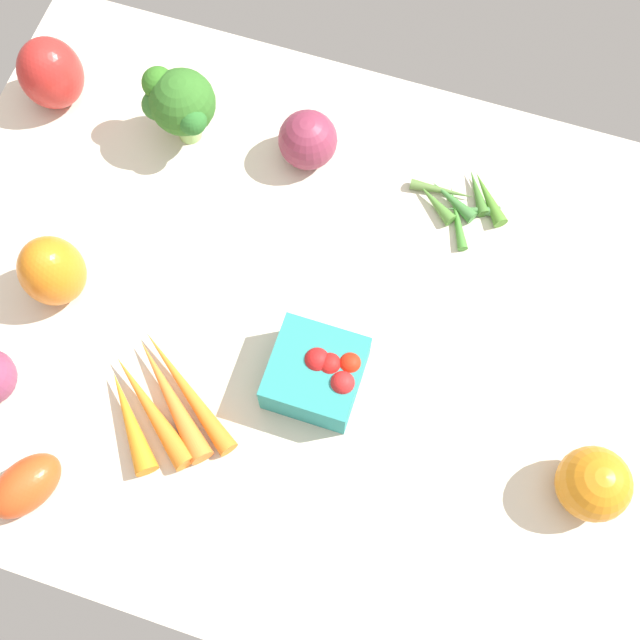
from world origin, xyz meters
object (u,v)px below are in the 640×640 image
berry_basket (318,373)px  roma_tomato (26,486)px  red_onion_center (308,140)px  heirloom_tomato_orange (594,484)px  bell_pepper_red (51,73)px  okra_pile (462,201)px  broccoli_head (179,103)px  bell_pepper_orange (52,271)px  carrot_bunch (160,404)px

berry_basket → roma_tomato: berry_basket is taller
red_onion_center → heirloom_tomato_orange: bearing=-36.5°
berry_basket → roma_tomato: bearing=-140.3°
berry_basket → heirloom_tomato_orange: 32.85cm
bell_pepper_red → okra_pile: bearing=0.9°
heirloom_tomato_orange → okra_pile: bearing=125.5°
berry_basket → red_onion_center: red_onion_center is taller
roma_tomato → bell_pepper_red: 53.38cm
broccoli_head → heirloom_tomato_orange: (59.92, -30.33, -2.96)cm
bell_pepper_red → red_onion_center: bell_pepper_red is taller
heirloom_tomato_orange → red_onion_center: bearing=143.5°
bell_pepper_orange → bell_pepper_red: size_ratio=1.00×
broccoli_head → roma_tomato: 49.79cm
bell_pepper_red → carrot_bunch: size_ratio=0.57×
okra_pile → berry_basket: bearing=-109.9°
bell_pepper_orange → carrot_bunch: size_ratio=0.57×
bell_pepper_orange → roma_tomato: bell_pepper_orange is taller
roma_tomato → heirloom_tomato_orange: bearing=-43.8°
broccoli_head → roma_tomato: broccoli_head is taller
berry_basket → broccoli_head: broccoli_head is taller
heirloom_tomato_orange → bell_pepper_red: bearing=158.7°
berry_basket → okra_pile: 30.35cm
heirloom_tomato_orange → okra_pile: size_ratio=0.62×
carrot_bunch → okra_pile: bearing=54.3°
broccoli_head → okra_pile: size_ratio=0.86×
berry_basket → bell_pepper_red: 53.41cm
okra_pile → bell_pepper_orange: bearing=-148.7°
roma_tomato → bell_pepper_red: (-18.90, 49.87, 2.46)cm
bell_pepper_orange → bell_pepper_red: (-11.99, 25.88, 0.00)cm
heirloom_tomato_orange → roma_tomato: size_ratio=0.94×
bell_pepper_orange → heirloom_tomato_orange: (66.40, -4.72, -1.04)cm
red_onion_center → broccoli_head: bearing=-173.6°
bell_pepper_orange → okra_pile: bearing=31.3°
heirloom_tomato_orange → red_onion_center: (-43.52, 32.18, -0.32)cm
bell_pepper_orange → carrot_bunch: bearing=-31.1°
roma_tomato → carrot_bunch: 17.12cm
red_onion_center → berry_basket: bearing=-69.6°
broccoli_head → okra_pile: (37.51, 1.14, -6.29)cm
berry_basket → okra_pile: bearing=70.1°
broccoli_head → carrot_bunch: 38.04cm
roma_tomato → bell_pepper_red: size_ratio=0.85×
bell_pepper_red → berry_basket: bearing=-31.1°
berry_basket → heirloom_tomato_orange: size_ratio=1.25×
heirloom_tomato_orange → red_onion_center: heirloom_tomato_orange is taller
bell_pepper_red → heirloom_tomato_orange: bearing=-21.3°
red_onion_center → carrot_bunch: size_ratio=0.42×
broccoli_head → roma_tomato: bearing=-89.5°
roma_tomato → okra_pile: 62.87cm
bell_pepper_orange → berry_basket: bearing=-2.9°
bell_pepper_red → carrot_bunch: 46.77cm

